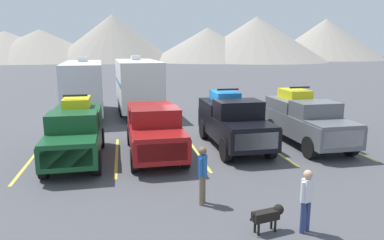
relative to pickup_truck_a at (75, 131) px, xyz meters
The scene contains 16 objects.
ground_plane 5.21m from the pickup_truck_a, 11.70° to the left, with size 240.00×240.00×0.00m, color #47474C.
pickup_truck_a is the anchor object (origin of this frame).
pickup_truck_b 3.16m from the pickup_truck_a, ahead, with size 2.24×5.54×2.10m.
pickup_truck_c 6.78m from the pickup_truck_a, ahead, with size 2.25×5.46×2.56m.
pickup_truck_d 10.22m from the pickup_truck_a, ahead, with size 2.21×5.41×2.61m.
lot_stripe_a 2.17m from the pickup_truck_a, behind, with size 0.12×5.50×0.01m, color gold.
lot_stripe_b 1.95m from the pickup_truck_a, ahead, with size 0.12×5.50×0.01m, color gold.
lot_stripe_c 5.11m from the pickup_truck_a, ahead, with size 0.12×5.50×0.01m, color gold.
lot_stripe_d 8.46m from the pickup_truck_a, ahead, with size 0.12×5.50×0.01m, color gold.
lot_stripe_e 11.84m from the pickup_truck_a, ahead, with size 0.12×5.50×0.01m, color gold.
camper_trailer_a 9.41m from the pickup_truck_a, 93.48° to the left, with size 2.77×8.84×3.78m.
camper_trailer_b 10.16m from the pickup_truck_a, 73.33° to the left, with size 3.00×8.24×3.85m.
person_a 9.48m from the pickup_truck_a, 48.90° to the right, with size 0.34×0.25×1.62m.
person_b 6.53m from the pickup_truck_a, 51.13° to the right, with size 0.31×0.34×1.72m.
dog 8.81m from the pickup_truck_a, 52.24° to the right, with size 0.95×0.40×0.66m.
mountain_ridge 93.05m from the pickup_truck_a, 87.94° to the left, with size 157.52×53.46×15.56m.
Camera 1 is at (-3.00, -15.67, 4.53)m, focal length 33.68 mm.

